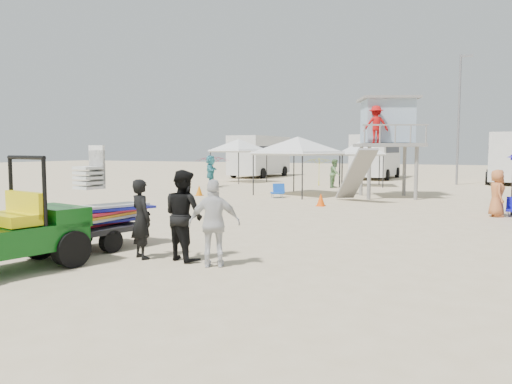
% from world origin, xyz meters
% --- Properties ---
extents(ground, '(140.00, 140.00, 0.00)m').
position_xyz_m(ground, '(0.00, 0.00, 0.00)').
color(ground, beige).
rests_on(ground, ground).
extents(surf_trailer, '(1.62, 2.46, 2.01)m').
position_xyz_m(surf_trailer, '(-2.85, 1.78, 0.82)').
color(surf_trailer, black).
rests_on(surf_trailer, ground).
extents(man_left, '(0.70, 0.61, 1.61)m').
position_xyz_m(man_left, '(-1.34, 1.48, 0.80)').
color(man_left, black).
rests_on(man_left, ground).
extents(man_mid, '(1.06, 0.94, 1.80)m').
position_xyz_m(man_mid, '(-0.49, 1.73, 0.90)').
color(man_mid, black).
rests_on(man_mid, ground).
extents(man_right, '(1.04, 0.79, 1.65)m').
position_xyz_m(man_right, '(0.36, 1.48, 0.82)').
color(man_right, silver).
rests_on(man_right, ground).
extents(lifeguard_tower, '(3.65, 3.65, 4.46)m').
position_xyz_m(lifeguard_tower, '(0.59, 16.77, 3.32)').
color(lifeguard_tower, gray).
rests_on(lifeguard_tower, ground).
extents(canopy_white_a, '(4.05, 4.05, 3.22)m').
position_xyz_m(canopy_white_a, '(-3.47, 16.03, 2.67)').
color(canopy_white_a, black).
rests_on(canopy_white_a, ground).
extents(canopy_white_b, '(3.57, 3.57, 3.30)m').
position_xyz_m(canopy_white_b, '(-10.45, 23.29, 2.75)').
color(canopy_white_b, black).
rests_on(canopy_white_b, ground).
extents(canopy_white_c, '(3.24, 3.24, 3.13)m').
position_xyz_m(canopy_white_c, '(-2.17, 23.21, 2.58)').
color(canopy_white_c, black).
rests_on(canopy_white_c, ground).
extents(umbrella_a, '(2.59, 2.62, 1.86)m').
position_xyz_m(umbrella_a, '(-10.06, 19.21, 0.93)').
color(umbrella_a, '#B51331').
rests_on(umbrella_a, ground).
extents(umbrella_b, '(2.60, 2.61, 1.74)m').
position_xyz_m(umbrella_b, '(-4.48, 22.41, 0.87)').
color(umbrella_b, yellow).
rests_on(umbrella_b, ground).
extents(cone_near, '(0.34, 0.34, 0.50)m').
position_xyz_m(cone_near, '(-0.98, 11.99, 0.25)').
color(cone_near, '#FF5208').
rests_on(cone_near, ground).
extents(cone_far, '(0.34, 0.34, 0.50)m').
position_xyz_m(cone_far, '(-7.61, 13.74, 0.25)').
color(cone_far, orange).
rests_on(cone_far, ground).
extents(beach_chair_a, '(0.73, 0.82, 0.64)m').
position_xyz_m(beach_chair_a, '(-3.85, 14.50, 0.31)').
color(beach_chair_a, '#1049B7').
rests_on(beach_chair_a, ground).
extents(rv_far_left, '(2.64, 6.80, 3.25)m').
position_xyz_m(rv_far_left, '(-12.00, 29.99, 1.80)').
color(rv_far_left, silver).
rests_on(rv_far_left, ground).
extents(rv_mid_left, '(2.65, 6.50, 3.25)m').
position_xyz_m(rv_mid_left, '(-3.00, 31.49, 1.80)').
color(rv_mid_left, silver).
rests_on(rv_mid_left, ground).
extents(rv_mid_right, '(2.64, 7.00, 3.25)m').
position_xyz_m(rv_mid_right, '(6.00, 29.99, 1.80)').
color(rv_mid_right, silver).
rests_on(rv_mid_right, ground).
extents(light_pole_left, '(0.14, 0.14, 8.00)m').
position_xyz_m(light_pole_left, '(3.00, 27.00, 4.00)').
color(light_pole_left, slate).
rests_on(light_pole_left, ground).
extents(distant_beachgoers, '(18.71, 17.09, 1.86)m').
position_xyz_m(distant_beachgoers, '(-3.63, 19.37, 0.88)').
color(distant_beachgoers, '#5C8751').
rests_on(distant_beachgoers, ground).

